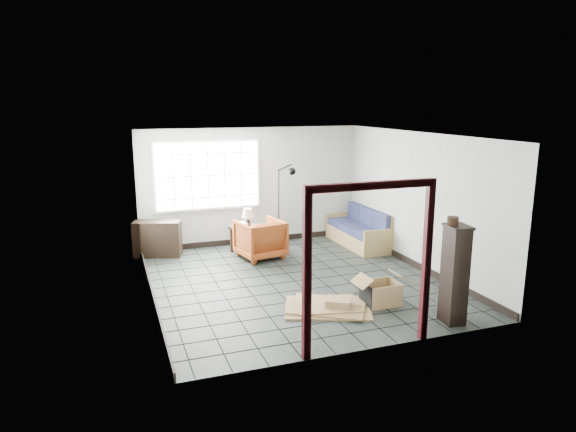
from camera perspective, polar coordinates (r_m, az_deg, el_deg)
name	(u,v)px	position (r m, az deg, el deg)	size (l,w,h in m)	color
ground	(295,281)	(9.28, 0.77, -7.25)	(5.50, 5.50, 0.00)	black
room_shell	(295,189)	(8.88, 0.73, 3.06)	(5.02, 5.52, 2.61)	#A3A9A3
window_panel	(208,175)	(11.18, -8.91, 4.48)	(2.32, 0.08, 1.52)	silver
doorway_trim	(370,246)	(6.51, 9.11, -3.34)	(1.80, 0.08, 2.20)	#390D10
futon_sofa	(360,232)	(11.58, 8.04, -1.76)	(0.73, 1.89, 0.83)	olive
armchair	(260,237)	(10.53, -3.12, -2.33)	(0.86, 0.80, 0.88)	#873813
side_table	(245,231)	(10.88, -4.80, -1.70)	(0.65, 0.65, 0.57)	black
table_lamp	(248,214)	(10.81, -4.49, 0.23)	(0.33, 0.33, 0.39)	black
projector	(242,224)	(10.85, -5.18, -0.95)	(0.29, 0.25, 0.09)	silver
floor_lamp	(285,205)	(10.81, -0.32, 1.20)	(0.51, 0.45, 1.90)	black
console_shelf	(158,239)	(10.97, -14.30, -2.46)	(1.02, 0.65, 0.74)	black
tall_shelf	(455,274)	(7.77, 18.03, -6.12)	(0.35, 0.43, 1.46)	black
pot	(453,221)	(7.56, 17.84, -0.51)	(0.18, 0.18, 0.12)	black
open_box	(381,293)	(8.36, 10.25, -8.43)	(0.88, 0.45, 0.50)	#875F41
cardboard_pile	(329,306)	(8.11, 4.58, -9.92)	(1.55, 1.34, 0.19)	#875F41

